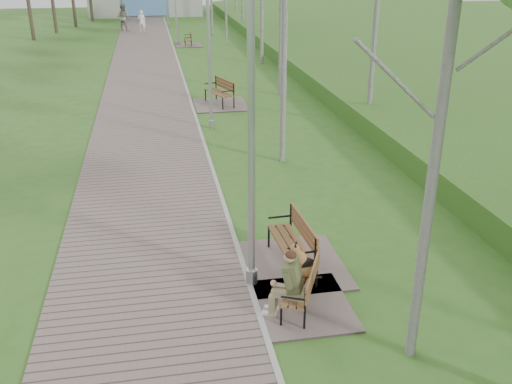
{
  "coord_description": "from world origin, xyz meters",
  "views": [
    {
      "loc": [
        -1.45,
        -4.98,
        5.5
      ],
      "look_at": [
        0.47,
        5.51,
        0.97
      ],
      "focal_mm": 40.0,
      "sensor_mm": 36.0,
      "label": 1
    }
  ],
  "objects": [
    {
      "name": "bench_third",
      "position": [
        1.06,
        16.45,
        0.23
      ],
      "size": [
        1.99,
        2.21,
        1.22
      ],
      "color": "#71605B",
      "rests_on": "ground"
    },
    {
      "name": "walkway",
      "position": [
        -1.75,
        21.5,
        0.02
      ],
      "size": [
        3.5,
        67.0,
        0.04
      ],
      "primitive_type": "cube",
      "color": "#71605B",
      "rests_on": "ground"
    },
    {
      "name": "kerb",
      "position": [
        0.0,
        21.5,
        0.03
      ],
      "size": [
        0.1,
        67.0,
        0.05
      ],
      "primitive_type": "cube",
      "color": "#999993",
      "rests_on": "ground"
    },
    {
      "name": "bench_main",
      "position": [
        0.67,
        2.75,
        0.38
      ],
      "size": [
        1.59,
        1.77,
        1.39
      ],
      "color": "#71605B",
      "rests_on": "ground"
    },
    {
      "name": "pedestrian_near",
      "position": [
        -1.86,
        38.63,
        0.77
      ],
      "size": [
        0.62,
        0.47,
        1.54
      ],
      "primitive_type": "imported",
      "rotation": [
        0.0,
        0.0,
        2.95
      ],
      "color": "white",
      "rests_on": "ground"
    },
    {
      "name": "bench_second",
      "position": [
        0.88,
        4.13,
        0.22
      ],
      "size": [
        1.92,
        2.13,
        1.18
      ],
      "color": "#71605B",
      "rests_on": "ground"
    },
    {
      "name": "bench_far",
      "position": [
        0.96,
        31.69,
        0.18
      ],
      "size": [
        1.63,
        1.81,
        1.0
      ],
      "color": "#71605B",
      "rests_on": "ground"
    },
    {
      "name": "pedestrian_far",
      "position": [
        -3.2,
        39.52,
        0.97
      ],
      "size": [
        1.15,
        1.03,
        1.95
      ],
      "primitive_type": "imported",
      "rotation": [
        0.0,
        0.0,
        2.76
      ],
      "color": "gray",
      "rests_on": "ground"
    },
    {
      "name": "lamp_post_third",
      "position": [
        0.31,
        32.23,
        2.16
      ],
      "size": [
        0.18,
        0.18,
        4.61
      ],
      "color": "#A2A4AA",
      "rests_on": "ground"
    },
    {
      "name": "embankment",
      "position": [
        12.0,
        20.0,
        0.0
      ],
      "size": [
        14.0,
        70.0,
        1.6
      ],
      "primitive_type": "cube",
      "color": "#43722A",
      "rests_on": "ground"
    },
    {
      "name": "lamp_post_near",
      "position": [
        0.05,
        3.62,
        2.51
      ],
      "size": [
        0.21,
        0.21,
        5.37
      ],
      "color": "#A2A4AA",
      "rests_on": "ground"
    },
    {
      "name": "lamp_post_second",
      "position": [
        0.41,
        13.47,
        2.17
      ],
      "size": [
        0.18,
        0.18,
        4.65
      ],
      "color": "#A2A4AA",
      "rests_on": "ground"
    }
  ]
}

